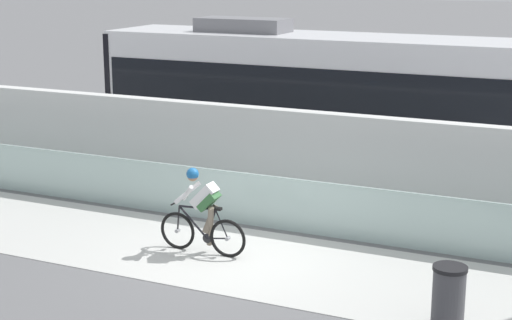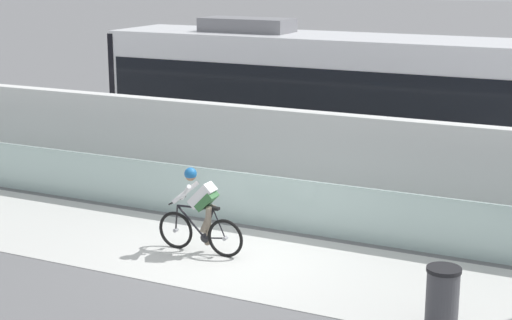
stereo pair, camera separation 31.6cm
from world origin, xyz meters
The scene contains 9 objects.
ground_plane centered at (0.00, 0.00, 0.00)m, with size 200.00×200.00×0.00m, color slate.
bike_path_deck centered at (0.00, 0.00, 0.01)m, with size 32.00×3.20×0.01m, color silver.
glass_parapet centered at (0.00, 1.85, 0.55)m, with size 32.00×0.05×1.09m, color #ADC6C1.
concrete_barrier_wall centered at (0.00, 3.65, 1.05)m, with size 32.00×0.36×2.11m, color silver.
tram_rail_near centered at (0.00, 6.13, 0.00)m, with size 32.00×0.08×0.01m, color #595654.
tram_rail_far centered at (0.00, 7.57, 0.00)m, with size 32.00×0.08×0.01m, color #595654.
tram centered at (-1.03, 6.85, 1.89)m, with size 11.06×2.54×3.81m.
cyclist_on_bike centered at (-0.55, 0.00, 0.78)m, with size 1.77×0.58×1.61m.
trash_bin centered at (4.22, -1.25, 0.48)m, with size 0.51×0.51×0.96m.
Camera 1 is at (6.28, -12.45, 5.27)m, focal length 56.91 mm.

